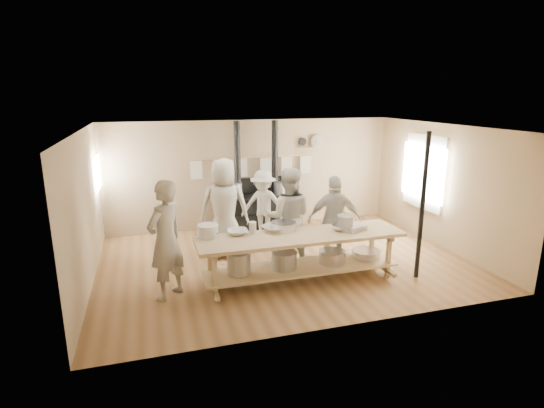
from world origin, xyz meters
name	(u,v)px	position (x,y,z in m)	size (l,w,h in m)	color
ground	(284,262)	(0.00, 0.00, 0.00)	(7.00, 7.00, 0.00)	brown
room_shell	(285,181)	(0.00, 0.00, 1.62)	(7.00, 7.00, 7.00)	tan
window_right	(424,172)	(3.47, 0.60, 1.50)	(0.09, 1.50, 1.65)	beige
left_opening	(98,173)	(-3.45, 2.00, 1.60)	(0.00, 0.90, 0.90)	white
stove	(257,209)	(-0.01, 2.12, 0.52)	(1.90, 0.75, 2.60)	black
towel_rail	(254,164)	(0.00, 2.40, 1.56)	(3.00, 0.04, 0.47)	tan
back_wall_shelf	(311,143)	(1.46, 2.43, 2.00)	(0.63, 0.14, 0.32)	tan
prep_table	(300,253)	(-0.01, -0.90, 0.52)	(3.60, 0.90, 0.85)	tan
support_post	(422,207)	(2.05, -1.35, 1.30)	(0.08, 0.08, 2.60)	black
cook_far_left	(166,240)	(-2.25, -0.85, 0.96)	(0.70, 0.46, 1.93)	#B7B2A2
cook_left	(288,217)	(0.03, -0.12, 0.94)	(0.92, 0.71, 1.88)	#B7B2A2
cook_center	(224,208)	(-1.04, 0.67, 1.00)	(0.97, 0.63, 1.99)	#B7B2A2
cook_right	(335,220)	(0.90, -0.29, 0.86)	(1.01, 0.42, 1.72)	#B7B2A2
cook_by_window	(263,205)	(-0.04, 1.42, 0.79)	(1.02, 0.58, 1.57)	#B7B2A2
chair	(339,220)	(1.87, 1.49, 0.25)	(0.40, 0.40, 0.84)	brown
bowl_white_a	(238,232)	(-1.04, -0.57, 0.89)	(0.35, 0.35, 0.09)	silver
bowl_steel_a	(210,234)	(-1.51, -0.57, 0.90)	(0.31, 0.31, 0.10)	silver
bowl_white_b	(275,228)	(-0.37, -0.57, 0.90)	(0.42, 0.42, 0.10)	silver
bowl_steel_b	(341,228)	(0.76, -0.87, 0.90)	(0.32, 0.32, 0.10)	silver
roasting_pan	(354,228)	(0.98, -0.94, 0.89)	(0.40, 0.27, 0.09)	#B2B2B7
mixing_bowl_large	(283,226)	(-0.21, -0.57, 0.92)	(0.45, 0.45, 0.14)	silver
bucket_galv	(345,223)	(0.83, -0.88, 0.99)	(0.30, 0.30, 0.27)	gray
deep_bowl_enamel	(208,231)	(-1.55, -0.57, 0.96)	(0.35, 0.35, 0.22)	silver
pitcher	(253,227)	(-0.77, -0.57, 0.95)	(0.13, 0.13, 0.20)	silver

